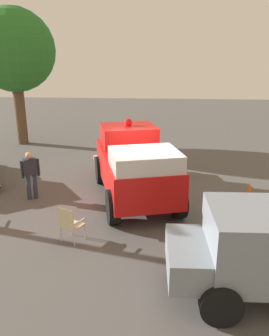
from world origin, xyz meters
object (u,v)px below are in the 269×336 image
(oak_tree_right, at_px, (14,51))
(traffic_cone, at_px, (249,192))
(lawn_chair_spare, at_px, (69,223))
(vintage_fire_truck, at_px, (133,163))
(spectator_standing, at_px, (30,172))

(oak_tree_right, xyz_separation_m, traffic_cone, (10.83, -7.23, -4.66))
(lawn_chair_spare, distance_m, oak_tree_right, 12.60)
(vintage_fire_truck, relative_size, spectator_standing, 3.77)
(vintage_fire_truck, distance_m, oak_tree_right, 10.56)
(spectator_standing, distance_m, oak_tree_right, 9.30)
(oak_tree_right, bearing_deg, traffic_cone, -33.72)
(vintage_fire_truck, relative_size, traffic_cone, 9.95)
(spectator_standing, xyz_separation_m, oak_tree_right, (-3.41, 7.67, 4.00))
(vintage_fire_truck, xyz_separation_m, spectator_standing, (-3.45, -0.58, -0.23))
(lawn_chair_spare, distance_m, traffic_cone, 6.27)
(vintage_fire_truck, bearing_deg, lawn_chair_spare, -112.26)
(lawn_chair_spare, bearing_deg, spectator_standing, 126.31)
(vintage_fire_truck, bearing_deg, spectator_standing, -170.39)
(oak_tree_right, relative_size, traffic_cone, 11.30)
(vintage_fire_truck, xyz_separation_m, oak_tree_right, (-6.86, 7.08, 3.77))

